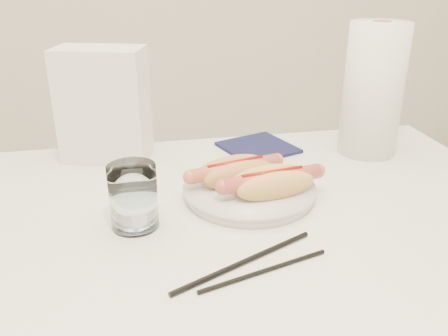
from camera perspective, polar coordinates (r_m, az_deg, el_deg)
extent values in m
cube|color=white|center=(0.78, -2.51, -8.20)|extent=(1.20, 0.80, 0.04)
cylinder|color=silver|center=(1.42, 18.06, -11.33)|extent=(0.04, 0.04, 0.71)
cylinder|color=silver|center=(0.85, 3.04, -2.93)|extent=(0.30, 0.30, 0.02)
ellipsoid|color=tan|center=(0.84, 1.85, -0.79)|extent=(0.14, 0.07, 0.05)
ellipsoid|color=tan|center=(0.87, 0.86, 0.00)|extent=(0.14, 0.07, 0.05)
ellipsoid|color=tan|center=(0.86, 1.34, -1.06)|extent=(0.14, 0.08, 0.03)
cylinder|color=#D8634C|center=(0.85, 1.35, -0.02)|extent=(0.18, 0.07, 0.03)
cylinder|color=#990A05|center=(0.85, 1.36, 0.66)|extent=(0.11, 0.04, 0.01)
ellipsoid|color=#E7B35A|center=(0.80, 6.28, -2.15)|extent=(0.15, 0.06, 0.05)
ellipsoid|color=#E7B35A|center=(0.83, 5.26, -1.22)|extent=(0.15, 0.06, 0.05)
ellipsoid|color=#E7B35A|center=(0.82, 5.73, -2.39)|extent=(0.14, 0.08, 0.03)
cylinder|color=#C95147|center=(0.81, 5.78, -1.28)|extent=(0.18, 0.06, 0.03)
cylinder|color=#990A05|center=(0.81, 5.81, -0.55)|extent=(0.11, 0.03, 0.01)
cylinder|color=white|center=(0.76, -10.84, -3.40)|extent=(0.08, 0.08, 0.11)
cylinder|color=black|center=(0.68, 2.51, -11.16)|extent=(0.22, 0.11, 0.01)
cylinder|color=black|center=(0.66, 4.89, -12.21)|extent=(0.20, 0.06, 0.01)
cube|color=silver|center=(1.02, -14.26, 7.33)|extent=(0.20, 0.14, 0.23)
cube|color=#13153D|center=(1.08, 4.10, 2.48)|extent=(0.18, 0.18, 0.01)
cylinder|color=white|center=(1.07, 17.49, 8.94)|extent=(0.15, 0.15, 0.28)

